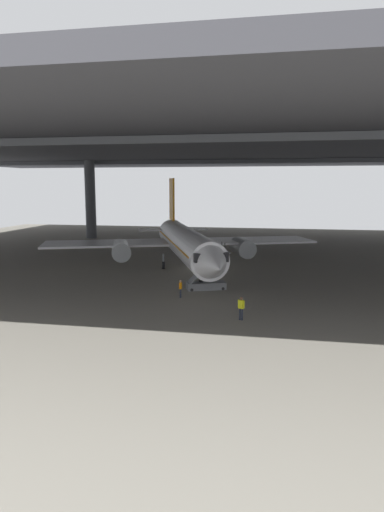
% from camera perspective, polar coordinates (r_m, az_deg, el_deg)
% --- Properties ---
extents(ground_plane, '(110.00, 110.00, 0.00)m').
position_cam_1_polar(ground_plane, '(54.46, 0.80, -1.71)').
color(ground_plane, gray).
extents(hangar_structure, '(121.00, 99.00, 15.67)m').
position_cam_1_polar(hangar_structure, '(67.36, 2.86, 13.13)').
color(hangar_structure, '#4C4F54').
rests_on(hangar_structure, ground_plane).
extents(airplane_main, '(33.02, 33.17, 10.86)m').
position_cam_1_polar(airplane_main, '(53.01, -0.83, 1.65)').
color(airplane_main, white).
rests_on(airplane_main, ground_plane).
extents(boarding_stairs, '(4.31, 2.76, 4.53)m').
position_cam_1_polar(boarding_stairs, '(44.26, 1.83, -3.22)').
color(boarding_stairs, slate).
rests_on(boarding_stairs, ground_plane).
extents(crew_worker_near_nose, '(0.51, 0.34, 1.77)m').
position_cam_1_polar(crew_worker_near_nose, '(34.39, 6.12, -6.28)').
color(crew_worker_near_nose, '#232838').
rests_on(crew_worker_near_nose, ground_plane).
extents(crew_worker_by_stairs, '(0.23, 0.55, 1.60)m').
position_cam_1_polar(crew_worker_by_stairs, '(40.91, -1.44, -3.95)').
color(crew_worker_by_stairs, '#232838').
rests_on(crew_worker_by_stairs, ground_plane).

